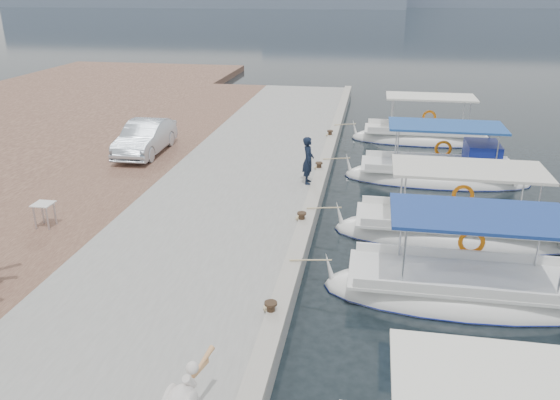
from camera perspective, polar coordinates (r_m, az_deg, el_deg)
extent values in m
plane|color=black|center=(15.18, 2.81, -6.45)|extent=(400.00, 400.00, 0.00)
cube|color=gray|center=(20.08, -3.92, 1.48)|extent=(6.00, 40.00, 0.50)
cube|color=#A29D8F|center=(19.53, 4.01, 1.87)|extent=(0.44, 40.00, 0.12)
cube|color=brown|center=(21.76, -16.85, 2.18)|extent=(4.00, 40.00, 0.50)
cube|color=white|center=(8.18, 25.43, -17.95)|extent=(3.74, 2.22, 0.08)
ellipsoid|color=white|center=(14.22, 18.36, -9.47)|extent=(6.68, 2.31, 1.30)
ellipsoid|color=navy|center=(14.23, 18.35, -9.54)|extent=(6.71, 2.36, 0.22)
cube|color=white|center=(13.98, 18.60, -7.71)|extent=(5.48, 1.99, 0.08)
cube|color=navy|center=(13.32, 20.13, -1.55)|extent=(4.01, 2.13, 0.08)
cylinder|color=silver|center=(12.67, 12.80, -6.12)|extent=(0.05, 0.05, 1.60)
torus|color=orange|center=(14.80, 19.38, -4.18)|extent=(0.68, 0.12, 0.68)
ellipsoid|color=white|center=(17.34, 17.69, -3.61)|extent=(7.19, 2.22, 1.30)
ellipsoid|color=navy|center=(17.35, 17.69, -3.67)|extent=(7.22, 2.26, 0.22)
cube|color=white|center=(17.14, 17.88, -2.09)|extent=(5.89, 1.91, 0.08)
cube|color=silver|center=(16.61, 19.13, 3.07)|extent=(4.31, 2.04, 0.08)
cylinder|color=silver|center=(15.90, 12.81, -0.29)|extent=(0.05, 0.05, 1.60)
torus|color=orange|center=(17.99, 18.58, 0.49)|extent=(0.68, 0.12, 0.68)
ellipsoid|color=white|center=(22.17, 15.94, 2.09)|extent=(7.07, 2.27, 1.30)
ellipsoid|color=navy|center=(22.17, 15.94, 2.04)|extent=(7.10, 2.31, 0.22)
cube|color=white|center=(22.01, 16.08, 3.31)|extent=(5.79, 1.95, 0.08)
cube|color=#1E4998|center=(21.60, 16.99, 7.41)|extent=(4.24, 2.08, 0.08)
cylinder|color=silver|center=(20.84, 12.16, 4.98)|extent=(0.05, 0.05, 1.60)
torus|color=orange|center=(22.95, 16.69, 5.15)|extent=(0.68, 0.12, 0.68)
cube|color=navy|center=(22.10, 20.32, 4.37)|extent=(1.20, 1.59, 1.00)
ellipsoid|color=white|center=(27.69, 14.68, 6.04)|extent=(6.89, 2.15, 1.30)
ellipsoid|color=navy|center=(27.70, 14.68, 6.00)|extent=(6.93, 2.20, 0.22)
cube|color=white|center=(27.57, 14.78, 7.04)|extent=(5.65, 1.85, 0.08)
cube|color=white|center=(27.24, 15.47, 10.35)|extent=(4.13, 1.98, 0.08)
cylinder|color=silver|center=(26.51, 11.70, 8.52)|extent=(0.05, 0.05, 1.60)
torus|color=orange|center=(28.49, 15.32, 8.37)|extent=(0.68, 0.12, 0.68)
cylinder|color=black|center=(11.90, -0.97, -11.36)|extent=(0.18, 0.18, 0.30)
cylinder|color=black|center=(11.82, -0.97, -10.75)|extent=(0.28, 0.28, 0.05)
cylinder|color=black|center=(16.28, 2.28, -1.89)|extent=(0.18, 0.18, 0.30)
cylinder|color=black|center=(16.22, 2.29, -1.40)|extent=(0.28, 0.28, 0.05)
cylinder|color=black|center=(20.93, 4.09, 3.48)|extent=(0.18, 0.18, 0.30)
cylinder|color=black|center=(20.89, 4.11, 3.87)|extent=(0.28, 0.28, 0.05)
cylinder|color=black|center=(25.72, 5.25, 6.87)|extent=(0.18, 0.18, 0.30)
cylinder|color=black|center=(25.68, 5.26, 7.20)|extent=(0.28, 0.28, 0.05)
cylinder|color=silver|center=(9.14, -9.43, -18.21)|extent=(0.20, 0.31, 0.33)
sphere|color=silver|center=(9.08, -9.16, -16.92)|extent=(0.21, 0.21, 0.21)
cone|color=#EAA566|center=(9.35, -8.03, -16.33)|extent=(0.25, 0.62, 0.25)
imported|color=black|center=(19.35, 2.96, 4.16)|extent=(0.46, 0.66, 1.70)
imported|color=silver|center=(23.62, -13.91, 6.34)|extent=(1.57, 4.18, 1.36)
cylinder|color=silver|center=(17.31, -24.25, -1.70)|extent=(0.06, 0.06, 0.70)
cylinder|color=silver|center=(17.09, -23.14, -1.80)|extent=(0.06, 0.06, 0.70)
cylinder|color=silver|center=(17.61, -23.56, -1.20)|extent=(0.06, 0.06, 0.70)
cylinder|color=silver|center=(17.40, -22.46, -1.29)|extent=(0.06, 0.06, 0.70)
cube|color=white|center=(17.22, -23.53, -0.37)|extent=(0.55, 0.55, 0.03)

